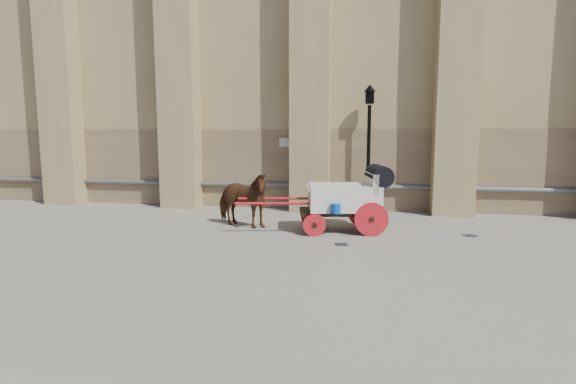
# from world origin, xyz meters

# --- Properties ---
(ground) EXTENTS (90.00, 90.00, 0.00)m
(ground) POSITION_xyz_m (0.00, 0.00, 0.00)
(ground) COLOR #6F675C
(ground) RESTS_ON ground
(horse) EXTENTS (2.20, 1.53, 1.70)m
(horse) POSITION_xyz_m (-2.68, 0.36, 0.85)
(horse) COLOR #572F17
(horse) RESTS_ON ground
(carriage) EXTENTS (4.56, 1.98, 1.94)m
(carriage) POSITION_xyz_m (0.56, 0.33, 1.04)
(carriage) COLOR black
(carriage) RESTS_ON ground
(street_lamp) EXTENTS (0.42, 0.42, 4.53)m
(street_lamp) POSITION_xyz_m (1.09, 3.48, 2.42)
(street_lamp) COLOR black
(street_lamp) RESTS_ON ground
(drain_grate_near) EXTENTS (0.40, 0.40, 0.01)m
(drain_grate_near) POSITION_xyz_m (0.45, -1.33, 0.01)
(drain_grate_near) COLOR black
(drain_grate_near) RESTS_ON ground
(drain_grate_far) EXTENTS (0.42, 0.42, 0.01)m
(drain_grate_far) POSITION_xyz_m (3.93, 0.32, 0.01)
(drain_grate_far) COLOR black
(drain_grate_far) RESTS_ON ground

